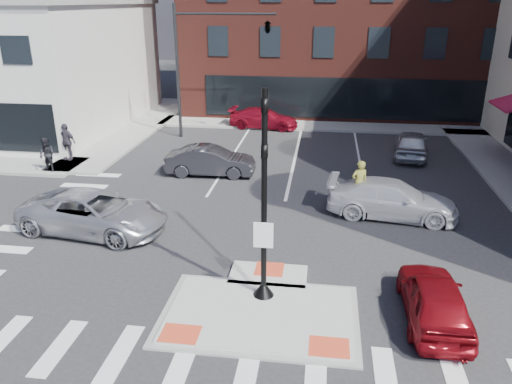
# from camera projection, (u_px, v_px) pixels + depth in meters

# --- Properties ---
(ground) EXTENTS (120.00, 120.00, 0.00)m
(ground) POSITION_uv_depth(u_px,v_px,m) (262.00, 306.00, 14.18)
(ground) COLOR #28282B
(ground) RESTS_ON ground
(refuge_island) EXTENTS (5.40, 4.65, 0.13)m
(refuge_island) POSITION_uv_depth(u_px,v_px,m) (261.00, 310.00, 13.92)
(refuge_island) COLOR gray
(refuge_island) RESTS_ON ground
(sidewalk_nw) EXTENTS (23.50, 20.50, 0.15)m
(sidewalk_nw) POSITION_uv_depth(u_px,v_px,m) (22.00, 141.00, 30.44)
(sidewalk_nw) COLOR gray
(sidewalk_nw) RESTS_ON ground
(sidewalk_n) EXTENTS (26.00, 3.00, 0.15)m
(sidewalk_n) POSITION_uv_depth(u_px,v_px,m) (346.00, 126.00, 34.10)
(sidewalk_n) COLOR gray
(sidewalk_n) RESTS_ON ground
(building_n) EXTENTS (24.40, 18.40, 15.50)m
(building_n) POSITION_uv_depth(u_px,v_px,m) (349.00, 5.00, 40.56)
(building_n) COLOR #522019
(building_n) RESTS_ON ground
(building_far_left) EXTENTS (10.00, 12.00, 10.00)m
(building_far_left) POSITION_uv_depth(u_px,v_px,m) (284.00, 28.00, 60.96)
(building_far_left) COLOR slate
(building_far_left) RESTS_ON ground
(building_far_right) EXTENTS (12.00, 12.00, 12.00)m
(building_far_right) POSITION_uv_depth(u_px,v_px,m) (392.00, 19.00, 60.77)
(building_far_right) COLOR brown
(building_far_right) RESTS_ON ground
(signal_pole) EXTENTS (0.60, 0.60, 5.98)m
(signal_pole) POSITION_uv_depth(u_px,v_px,m) (264.00, 225.00, 13.70)
(signal_pole) COLOR black
(signal_pole) RESTS_ON refuge_island
(mast_arm_signal) EXTENTS (6.10, 2.24, 8.00)m
(mast_arm_signal) POSITION_uv_depth(u_px,v_px,m) (242.00, 36.00, 29.03)
(mast_arm_signal) COLOR black
(mast_arm_signal) RESTS_ON ground
(silver_suv) EXTENTS (5.83, 3.31, 1.53)m
(silver_suv) POSITION_uv_depth(u_px,v_px,m) (94.00, 212.00, 18.51)
(silver_suv) COLOR silver
(silver_suv) RESTS_ON ground
(red_sedan) EXTENTS (1.59, 3.93, 1.34)m
(red_sedan) POSITION_uv_depth(u_px,v_px,m) (434.00, 299.00, 13.34)
(red_sedan) COLOR maroon
(red_sedan) RESTS_ON ground
(white_pickup) EXTENTS (5.31, 2.66, 1.48)m
(white_pickup) POSITION_uv_depth(u_px,v_px,m) (392.00, 199.00, 19.83)
(white_pickup) COLOR white
(white_pickup) RESTS_ON ground
(bg_car_dark) EXTENTS (4.42, 1.70, 1.44)m
(bg_car_dark) POSITION_uv_depth(u_px,v_px,m) (210.00, 161.00, 24.60)
(bg_car_dark) COLOR #2A2A30
(bg_car_dark) RESTS_ON ground
(bg_car_silver) EXTENTS (2.34, 4.57, 1.49)m
(bg_car_silver) POSITION_uv_depth(u_px,v_px,m) (411.00, 144.00, 27.45)
(bg_car_silver) COLOR silver
(bg_car_silver) RESTS_ON ground
(bg_car_red) EXTENTS (4.79, 2.35, 1.34)m
(bg_car_red) POSITION_uv_depth(u_px,v_px,m) (264.00, 118.00, 33.72)
(bg_car_red) COLOR maroon
(bg_car_red) RESTS_ON ground
(cyclist) EXTENTS (1.22, 1.93, 2.28)m
(cyclist) POSITION_uv_depth(u_px,v_px,m) (358.00, 197.00, 19.99)
(cyclist) COLOR #3F3F44
(cyclist) RESTS_ON ground
(pedestrian_a) EXTENTS (0.98, 0.85, 1.70)m
(pedestrian_a) POSITION_uv_depth(u_px,v_px,m) (47.00, 155.00, 24.61)
(pedestrian_a) COLOR black
(pedestrian_a) RESTS_ON sidewalk_nw
(pedestrian_b) EXTENTS (1.23, 0.76, 1.95)m
(pedestrian_b) POSITION_uv_depth(u_px,v_px,m) (66.00, 142.00, 26.41)
(pedestrian_b) COLOR #36303B
(pedestrian_b) RESTS_ON sidewalk_nw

